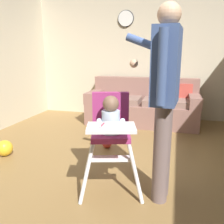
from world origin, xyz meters
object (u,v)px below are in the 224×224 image
at_px(couch, 143,106).
at_px(toy_ball_second, 5,148).
at_px(wall_clock, 126,19).
at_px(adult_standing, 164,95).
at_px(high_chair, 111,125).
at_px(toy_ball, 107,143).

xyz_separation_m(couch, toy_ball_second, (-1.53, -2.06, -0.23)).
relative_size(couch, wall_clock, 6.40).
bearing_deg(couch, adult_standing, 11.62).
bearing_deg(high_chair, wall_clock, 173.50).
bearing_deg(high_chair, adult_standing, 68.70).
bearing_deg(adult_standing, wall_clock, -67.05).
bearing_deg(adult_standing, toy_ball, -46.86).
height_order(high_chair, toy_ball_second, high_chair).
bearing_deg(toy_ball, adult_standing, -51.48).
distance_m(adult_standing, wall_clock, 3.28).
bearing_deg(high_chair, toy_ball_second, -119.41).
distance_m(toy_ball_second, wall_clock, 3.35).
bearing_deg(toy_ball, toy_ball_second, -153.39).
relative_size(high_chair, wall_clock, 2.92).
relative_size(high_chair, toy_ball, 6.67).
height_order(high_chair, toy_ball, high_chair).
xyz_separation_m(couch, adult_standing, (0.51, -2.47, 0.64)).
distance_m(couch, toy_ball, 1.50).
bearing_deg(toy_ball_second, wall_clock, 67.27).
bearing_deg(toy_ball_second, high_chair, -13.29).
distance_m(high_chair, adult_standing, 0.58).
bearing_deg(wall_clock, couch, -45.49).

